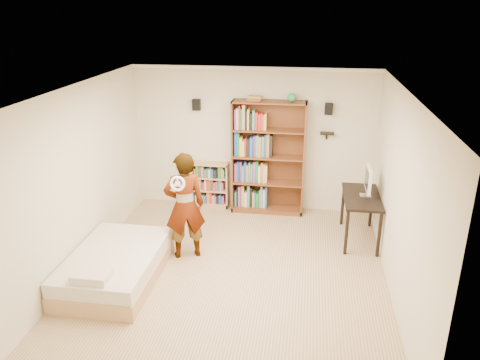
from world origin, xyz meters
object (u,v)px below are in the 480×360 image
object	(u,v)px
low_bookshelf	(210,185)
person	(185,206)
tall_bookshelf	(268,158)
daybed	(115,263)
computer_desk	(360,218)

from	to	relation	value
low_bookshelf	person	bearing A→B (deg)	-89.52
person	tall_bookshelf	bearing A→B (deg)	-142.73
person	daybed	bearing A→B (deg)	22.66
low_bookshelf	person	xyz separation A→B (m)	(0.02, -1.95, 0.41)
computer_desk	person	bearing A→B (deg)	-160.95
person	computer_desk	bearing A→B (deg)	176.65
low_bookshelf	daybed	xyz separation A→B (m)	(-0.81, -2.78, -0.17)
low_bookshelf	person	size ratio (longest dim) A/B	0.52
computer_desk	person	distance (m)	2.93
daybed	person	distance (m)	1.31
tall_bookshelf	computer_desk	bearing A→B (deg)	-29.87
computer_desk	person	size ratio (longest dim) A/B	0.69
tall_bookshelf	low_bookshelf	xyz separation A→B (m)	(-1.12, 0.06, -0.62)
daybed	person	xyz separation A→B (m)	(0.83, 0.83, 0.58)
computer_desk	person	xyz separation A→B (m)	(-2.74, -0.94, 0.45)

